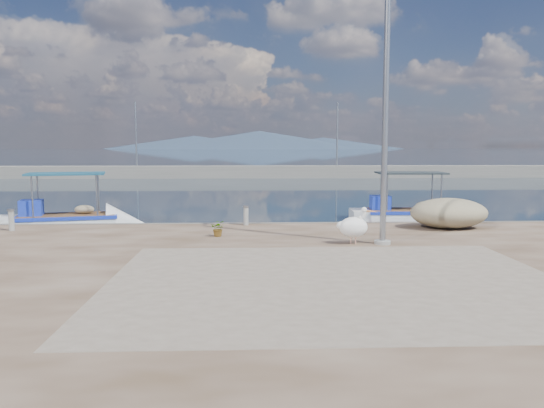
{
  "coord_description": "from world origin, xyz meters",
  "views": [
    {
      "loc": [
        -0.68,
        -13.2,
        3.16
      ],
      "look_at": [
        0.0,
        3.8,
        1.3
      ],
      "focal_mm": 35.0,
      "sensor_mm": 36.0,
      "label": 1
    }
  ],
  "objects_px": {
    "boat_right": "(408,217)",
    "bollard_near": "(246,214)",
    "lamp_post": "(385,122)",
    "boat_left": "(67,222)",
    "pelican": "(354,227)"
  },
  "relations": [
    {
      "from": "boat_left",
      "to": "pelican",
      "type": "relative_size",
      "value": 5.04
    },
    {
      "from": "pelican",
      "to": "bollard_near",
      "type": "xyz_separation_m",
      "value": [
        -2.97,
        3.63,
        -0.12
      ]
    },
    {
      "from": "boat_left",
      "to": "lamp_post",
      "type": "distance_m",
      "value": 13.16
    },
    {
      "from": "boat_left",
      "to": "boat_right",
      "type": "xyz_separation_m",
      "value": [
        13.87,
        1.21,
        -0.01
      ]
    },
    {
      "from": "pelican",
      "to": "lamp_post",
      "type": "relative_size",
      "value": 0.15
    },
    {
      "from": "boat_right",
      "to": "bollard_near",
      "type": "xyz_separation_m",
      "value": [
        -6.84,
        -4.19,
        0.67
      ]
    },
    {
      "from": "boat_left",
      "to": "boat_right",
      "type": "bearing_deg",
      "value": -8.07
    },
    {
      "from": "pelican",
      "to": "lamp_post",
      "type": "xyz_separation_m",
      "value": [
        0.78,
        -0.01,
        2.82
      ]
    },
    {
      "from": "pelican",
      "to": "boat_right",
      "type": "bearing_deg",
      "value": 76.93
    },
    {
      "from": "pelican",
      "to": "boat_left",
      "type": "bearing_deg",
      "value": 159.81
    },
    {
      "from": "boat_left",
      "to": "bollard_near",
      "type": "relative_size",
      "value": 8.1
    },
    {
      "from": "lamp_post",
      "to": "bollard_near",
      "type": "height_order",
      "value": "lamp_post"
    },
    {
      "from": "lamp_post",
      "to": "boat_left",
      "type": "bearing_deg",
      "value": 148.47
    },
    {
      "from": "boat_right",
      "to": "bollard_near",
      "type": "height_order",
      "value": "boat_right"
    },
    {
      "from": "pelican",
      "to": "lamp_post",
      "type": "distance_m",
      "value": 2.92
    }
  ]
}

